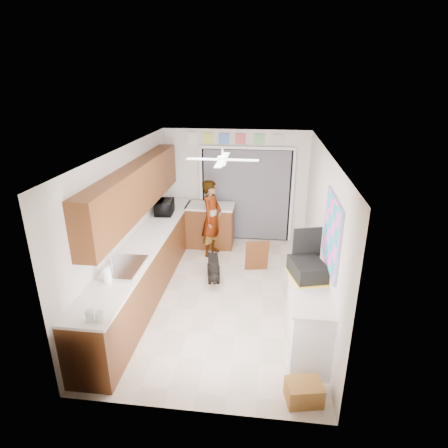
{
  "coord_description": "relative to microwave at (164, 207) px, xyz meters",
  "views": [
    {
      "loc": [
        0.73,
        -5.61,
        3.53
      ],
      "look_at": [
        0.0,
        0.4,
        1.15
      ],
      "focal_mm": 30.0,
      "sensor_mm": 36.0,
      "label": 1
    }
  ],
  "objects": [
    {
      "name": "wall_front",
      "position": [
        1.33,
        -3.85,
        0.17
      ],
      "size": [
        3.2,
        0.0,
        3.2
      ],
      "primitive_type": "plane",
      "rotation": [
        -1.57,
        0.0,
        0.0
      ],
      "color": "silver",
      "rests_on": "ground"
    },
    {
      "name": "jar_a",
      "position": [
        0.23,
        -3.6,
        -0.08
      ],
      "size": [
        0.1,
        0.1,
        0.13
      ],
      "primitive_type": "cylinder",
      "rotation": [
        0.0,
        0.0,
        0.16
      ],
      "color": "silver",
      "rests_on": "left_countertop"
    },
    {
      "name": "header_frame_4",
      "position": [
        2.23,
        1.12,
        1.22
      ],
      "size": [
        0.22,
        0.02,
        0.22
      ],
      "primitive_type": "cube",
      "color": "beige",
      "rests_on": "wall_back"
    },
    {
      "name": "paper_towel_roll",
      "position": [
        -0.03,
        -2.76,
        -0.02
      ],
      "size": [
        0.14,
        0.14,
        0.25
      ],
      "primitive_type": "cylinder",
      "rotation": [
        0.0,
        0.0,
        -0.26
      ],
      "color": "white",
      "rests_on": "left_countertop"
    },
    {
      "name": "dog",
      "position": [
        1.12,
        -0.89,
        -0.83
      ],
      "size": [
        0.39,
        0.68,
        0.5
      ],
      "primitive_type": "cube",
      "rotation": [
        0.0,
        0.0,
        0.2
      ],
      "color": "black",
      "rests_on": "floor"
    },
    {
      "name": "jar_b",
      "position": [
        0.11,
        -3.6,
        -0.07
      ],
      "size": [
        0.1,
        0.1,
        0.14
      ],
      "primitive_type": "cylinder",
      "rotation": [
        0.0,
        0.0,
        -0.06
      ],
      "color": "silver",
      "rests_on": "left_countertop"
    },
    {
      "name": "wall_left",
      "position": [
        -0.27,
        -1.35,
        0.17
      ],
      "size": [
        0.0,
        5.0,
        5.0
      ],
      "primitive_type": "plane",
      "rotation": [
        1.57,
        0.0,
        1.57
      ],
      "color": "silver",
      "rests_on": "ground"
    },
    {
      "name": "cardboard_box",
      "position": [
        2.58,
        -3.55,
        -0.95
      ],
      "size": [
        0.46,
        0.38,
        0.26
      ],
      "primitive_type": "cube",
      "rotation": [
        0.0,
        0.0,
        0.2
      ],
      "color": "#A27833",
      "rests_on": "floor"
    },
    {
      "name": "floor",
      "position": [
        1.33,
        -1.35,
        -1.08
      ],
      "size": [
        5.0,
        5.0,
        0.0
      ],
      "primitive_type": "plane",
      "color": "beige",
      "rests_on": "ground"
    },
    {
      "name": "door_trim_head",
      "position": [
        1.58,
        1.09,
        1.04
      ],
      "size": [
        2.1,
        0.04,
        0.06
      ],
      "primitive_type": "cube",
      "color": "white",
      "rests_on": "wall_back"
    },
    {
      "name": "man",
      "position": [
        0.93,
        0.2,
        -0.27
      ],
      "size": [
        0.52,
        0.66,
        1.62
      ],
      "primitive_type": "imported",
      "rotation": [
        0.0,
        0.0,
        1.33
      ],
      "color": "white",
      "rests_on": "floor"
    },
    {
      "name": "left_countertop",
      "position": [
        0.04,
        -1.35,
        -0.16
      ],
      "size": [
        0.62,
        4.8,
        0.04
      ],
      "primitive_type": "cube",
      "color": "white",
      "rests_on": "left_base_cabinets"
    },
    {
      "name": "suitcase_rim",
      "position": [
        2.65,
        -2.29,
        -0.13
      ],
      "size": [
        0.59,
        0.68,
        0.02
      ],
      "primitive_type": "cube",
      "rotation": [
        0.0,
        0.0,
        0.29
      ],
      "color": "yellow",
      "rests_on": "suitcase"
    },
    {
      "name": "header_frame_0",
      "position": [
        0.73,
        1.12,
        1.22
      ],
      "size": [
        0.22,
        0.02,
        0.22
      ],
      "primitive_type": "cube",
      "color": "#CBD948",
      "rests_on": "wall_back"
    },
    {
      "name": "door_trim_left",
      "position": [
        0.56,
        1.09,
        -0.03
      ],
      "size": [
        0.06,
        0.04,
        2.1
      ],
      "primitive_type": "cube",
      "color": "white",
      "rests_on": "wall_back"
    },
    {
      "name": "cabinet_door_panel",
      "position": [
        1.91,
        -0.46,
        -0.75
      ],
      "size": [
        0.47,
        0.25,
        0.66
      ],
      "primitive_type": "cube",
      "rotation": [
        0.21,
        0.0,
        0.19
      ],
      "color": "brown",
      "rests_on": "floor"
    },
    {
      "name": "navy_crate",
      "position": [
        2.58,
        -3.55,
        -0.99
      ],
      "size": [
        0.35,
        0.31,
        0.19
      ],
      "primitive_type": "cube",
      "rotation": [
        0.0,
        0.0,
        0.19
      ],
      "color": "black",
      "rests_on": "floor"
    },
    {
      "name": "ceiling",
      "position": [
        1.33,
        -1.35,
        1.42
      ],
      "size": [
        5.0,
        5.0,
        0.0
      ],
      "primitive_type": "plane",
      "rotation": [
        3.14,
        0.0,
        0.0
      ],
      "color": "white",
      "rests_on": "ground"
    },
    {
      "name": "abstract_painting",
      "position": [
        2.91,
        -2.35,
        0.57
      ],
      "size": [
        0.03,
        1.15,
        0.95
      ],
      "primitive_type": "cube",
      "color": "#FF5DCF",
      "rests_on": "wall_right"
    },
    {
      "name": "peninsula_base",
      "position": [
        0.83,
        0.65,
        -0.63
      ],
      "size": [
        1.0,
        0.6,
        0.9
      ],
      "primitive_type": "cube",
      "color": "brown",
      "rests_on": "floor"
    },
    {
      "name": "right_counter_top",
      "position": [
        2.67,
        -2.55,
        -0.16
      ],
      "size": [
        0.54,
        1.44,
        0.04
      ],
      "primitive_type": "cube",
      "color": "white",
      "rests_on": "right_counter_base"
    },
    {
      "name": "sink_basin",
      "position": [
        0.04,
        -2.35,
        -0.13
      ],
      "size": [
        0.5,
        0.76,
        0.06
      ],
      "primitive_type": "cube",
      "color": "silver",
      "rests_on": "left_countertop"
    },
    {
      "name": "upper_cabinets",
      "position": [
        -0.11,
        -1.15,
        0.72
      ],
      "size": [
        0.32,
        4.0,
        0.8
      ],
      "primitive_type": "cube",
      "color": "brown",
      "rests_on": "wall_left"
    },
    {
      "name": "wall_right",
      "position": [
        2.93,
        -1.35,
        0.17
      ],
      "size": [
        0.0,
        5.0,
        5.0
      ],
      "primitive_type": "plane",
      "rotation": [
        1.57,
        0.0,
        -1.57
      ],
      "color": "silver",
      "rests_on": "ground"
    },
    {
      "name": "back_opening_recess",
      "position": [
        1.58,
        1.12,
        -0.03
      ],
      "size": [
        2.0,
        0.06,
        2.1
      ],
      "primitive_type": "cube",
      "color": "black",
      "rests_on": "wall_back"
    },
    {
      "name": "header_frame_3",
      "position": [
        1.83,
        1.12,
        1.22
      ],
      "size": [
        0.22,
        0.02,
        0.22
      ],
      "primitive_type": "cube",
      "color": "#6FC37A",
      "rests_on": "wall_back"
    },
    {
      "name": "ceiling_fan",
      "position": [
        1.33,
        -1.15,
        1.24
      ],
      "size": [
        1.14,
        1.14,
        0.24
      ],
      "primitive_type": "cube",
      "color": "white",
      "rests_on": "ceiling"
    },
    {
      "name": "curtain_panel",
      "position": [
        1.58,
        1.08,
        -0.03
      ],
      "size": [
        1.9,
        0.03,
        2.05
      ],
      "primitive_type": "cube",
      "color": "slate",
      "rests_on": "wall_back"
    },
    {
      "name": "suitcase",
      "position": [
        2.65,
        -2.29,
        -0.02
      ],
      "size": [
        0.55,
        0.65,
        0.24
      ],
      "primitive_type": "cube",
      "rotation": [
        0.0,
        0.0,
        0.29
      ],
      "color": "black",
      "rests_on": "right_counter_top"
    },
    {
      "name": "header_frame_1",
      "position": [
        1.08,
        1.12,
        1.22
      ],
      "size": [
        0.22,
        0.02,
        0.22
      ],
      "primitive_type": "cube",
      "color": "#4F7CD5",
      "rests_on": "wall_back"
    },
    {
      "name": "route66_sign",
      "position": [
        0.38,
        1.12,
        1.22
      ],
      "size": [
        0.22,
        0.02,
        0.26
      ],
      "primitive_type": "cube",
      "color": "silver",
      "rests_on": "wall_back"
    },
    {
      "name": "wall_back",
      "position": [
        1.33,
        1.15,
        0.17
      ],
      "size": [
        3.2,
        0.0,
        3.2
      ],
      "primitive_type": "plane",
      "rotation": [
        1.57,
        0.0,
        0.0
      ],
      "color": "silver",
      "rests_on": "ground"
    },
    {
      "name": "right_counter_base",
      "position": [
        2.68,
        -2.55,
        -0.63
      ],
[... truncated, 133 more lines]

